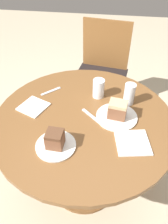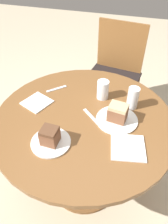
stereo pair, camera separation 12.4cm
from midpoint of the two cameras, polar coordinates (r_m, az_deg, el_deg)
ground_plane at (r=1.84m, az=2.03°, el=-17.89°), size 8.00×8.00×0.00m
table at (r=1.39m, az=2.57°, el=-6.62°), size 1.05×1.05×0.72m
chair at (r=2.12m, az=9.73°, el=10.26°), size 0.52×0.47×0.92m
plate_near at (r=1.27m, az=11.34°, el=-2.11°), size 0.24×0.24×0.01m
plate_far at (r=1.14m, az=-5.56°, el=-8.05°), size 0.21×0.21×0.01m
cake_slice_near at (r=1.23m, az=11.68°, el=-0.27°), size 0.11×0.09×0.10m
cake_slice_far at (r=1.10m, az=-5.73°, el=-6.36°), size 0.09×0.08×0.09m
glass_lemonade at (r=1.39m, az=7.49°, el=5.47°), size 0.07×0.07×0.12m
glass_water at (r=1.34m, az=15.19°, el=3.14°), size 0.07×0.07×0.14m
napkin_stack at (r=1.15m, az=14.51°, el=-9.13°), size 0.20×0.20×0.01m
fork at (r=1.27m, az=4.87°, el=-1.46°), size 0.13×0.12×0.00m
spoon at (r=1.48m, az=-4.81°, el=5.96°), size 0.12×0.11×0.00m
napkin_side at (r=1.38m, az=-9.71°, el=2.39°), size 0.20×0.20×0.01m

